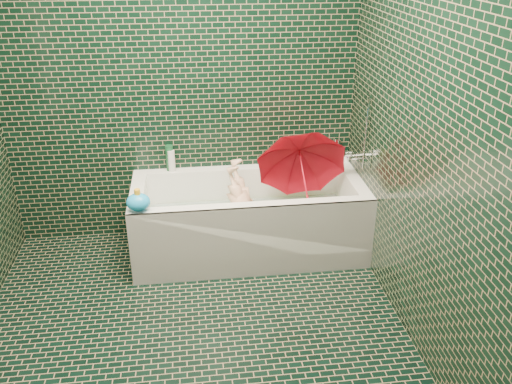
{
  "coord_description": "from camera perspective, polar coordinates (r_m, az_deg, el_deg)",
  "views": [
    {
      "loc": [
        0.05,
        -2.53,
        2.22
      ],
      "look_at": [
        0.48,
        0.82,
        0.58
      ],
      "focal_mm": 38.0,
      "sensor_mm": 36.0,
      "label": 1
    }
  ],
  "objects": [
    {
      "name": "wall_back",
      "position": [
        4.05,
        -7.97,
        11.72
      ],
      "size": [
        2.8,
        0.0,
        2.8
      ],
      "primitive_type": "plane",
      "rotation": [
        1.57,
        0.0,
        0.0
      ],
      "color": "black",
      "rests_on": "floor"
    },
    {
      "name": "soap_bottle_b",
      "position": [
        4.41,
        9.08,
        3.23
      ],
      "size": [
        0.11,
        0.11,
        0.19
      ],
      "primitive_type": "imported",
      "rotation": [
        0.0,
        0.0,
        -0.34
      ],
      "color": "#481C6A",
      "rests_on": "bathtub"
    },
    {
      "name": "rubber_duck",
      "position": [
        4.3,
        6.1,
        3.45
      ],
      "size": [
        0.12,
        0.09,
        0.09
      ],
      "rotation": [
        0.0,
        0.0,
        0.16
      ],
      "color": "#EDA318",
      "rests_on": "bathtub"
    },
    {
      "name": "faucet",
      "position": [
        4.02,
        10.84,
        4.24
      ],
      "size": [
        0.18,
        0.19,
        0.55
      ],
      "color": "silver",
      "rests_on": "wall_right"
    },
    {
      "name": "floor",
      "position": [
        3.36,
        -6.59,
        -15.66
      ],
      "size": [
        2.8,
        2.8,
        0.0
      ],
      "primitive_type": "plane",
      "color": "black",
      "rests_on": "ground"
    },
    {
      "name": "wall_front",
      "position": [
        1.49,
        -7.75,
        -15.14
      ],
      "size": [
        2.8,
        0.0,
        2.8
      ],
      "primitive_type": "plane",
      "rotation": [
        -1.57,
        0.0,
        0.0
      ],
      "color": "black",
      "rests_on": "floor"
    },
    {
      "name": "bottle_right_tall",
      "position": [
        4.25,
        5.75,
        4.36
      ],
      "size": [
        0.07,
        0.07,
        0.25
      ],
      "primitive_type": "cylinder",
      "rotation": [
        0.0,
        0.0,
        0.37
      ],
      "color": "#144726",
      "rests_on": "bathtub"
    },
    {
      "name": "bottle_right_pump",
      "position": [
        4.35,
        8.5,
        4.37
      ],
      "size": [
        0.05,
        0.05,
        0.19
      ],
      "primitive_type": "cylinder",
      "rotation": [
        0.0,
        0.0,
        -0.09
      ],
      "color": "silver",
      "rests_on": "bathtub"
    },
    {
      "name": "bottle_left_short",
      "position": [
        4.18,
        -8.87,
        3.24
      ],
      "size": [
        0.07,
        0.07,
        0.17
      ],
      "primitive_type": "cylinder",
      "rotation": [
        0.0,
        0.0,
        0.34
      ],
      "color": "white",
      "rests_on": "bathtub"
    },
    {
      "name": "bottle_left_tall",
      "position": [
        4.2,
        -9.07,
        3.57
      ],
      "size": [
        0.06,
        0.06,
        0.2
      ],
      "primitive_type": "cylinder",
      "rotation": [
        0.0,
        0.0,
        -0.07
      ],
      "color": "#144726",
      "rests_on": "bathtub"
    },
    {
      "name": "soap_bottle_a",
      "position": [
        4.39,
        9.13,
        3.15
      ],
      "size": [
        0.14,
        0.14,
        0.28
      ],
      "primitive_type": "imported",
      "rotation": [
        0.0,
        0.0,
        -0.37
      ],
      "color": "white",
      "rests_on": "bathtub"
    },
    {
      "name": "bath_toy",
      "position": [
        3.62,
        -12.29,
        -1.03
      ],
      "size": [
        0.18,
        0.16,
        0.15
      ],
      "rotation": [
        0.0,
        0.0,
        0.22
      ],
      "color": "#188DDD",
      "rests_on": "bathtub"
    },
    {
      "name": "bath_mat",
      "position": [
        4.13,
        -0.77,
        -4.16
      ],
      "size": [
        1.35,
        0.47,
        0.01
      ],
      "primitive_type": "cube",
      "color": "green",
      "rests_on": "bathtub"
    },
    {
      "name": "bathtub",
      "position": [
        4.09,
        -0.75,
        -3.61
      ],
      "size": [
        1.7,
        0.75,
        0.55
      ],
      "color": "white",
      "rests_on": "floor"
    },
    {
      "name": "soap_bottle_c",
      "position": [
        4.35,
        8.24,
        2.98
      ],
      "size": [
        0.15,
        0.15,
        0.19
      ],
      "primitive_type": "imported",
      "rotation": [
        0.0,
        0.0,
        -0.0
      ],
      "color": "#144726",
      "rests_on": "bathtub"
    },
    {
      "name": "child",
      "position": [
        4.06,
        -1.13,
        -2.19
      ],
      "size": [
        0.87,
        0.55,
        0.36
      ],
      "primitive_type": "imported",
      "rotation": [
        -1.35,
        0.0,
        -1.92
      ],
      "color": "#EFB795",
      "rests_on": "bathtub"
    },
    {
      "name": "wall_right",
      "position": [
        2.98,
        18.02,
        5.56
      ],
      "size": [
        0.0,
        2.8,
        2.8
      ],
      "primitive_type": "plane",
      "rotation": [
        1.57,
        0.0,
        -1.57
      ],
      "color": "black",
      "rests_on": "floor"
    },
    {
      "name": "water",
      "position": [
        4.06,
        -0.78,
        -2.4
      ],
      "size": [
        1.48,
        0.53,
        0.0
      ],
      "primitive_type": "cube",
      "color": "silver",
      "rests_on": "bathtub"
    },
    {
      "name": "umbrella",
      "position": [
        3.92,
        5.02,
        1.77
      ],
      "size": [
        0.75,
        0.87,
        0.86
      ],
      "primitive_type": "imported",
      "rotation": [
        0.43,
        -0.14,
        -0.1
      ],
      "color": "red",
      "rests_on": "bathtub"
    }
  ]
}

